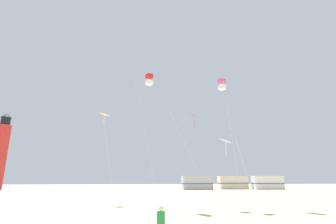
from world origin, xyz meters
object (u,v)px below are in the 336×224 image
Objects in this scene: kite_diamond_gold at (105,118)px; kite_diamond_white at (226,143)px; rv_van_silver at (197,183)px; kite_diamond_magenta at (194,118)px; rv_van_white at (268,183)px; kite_box_scarlet at (149,80)px; lighthouse_distant at (0,152)px; kite_flyer_standing at (161,219)px; kite_box_rainbow at (222,85)px; rv_van_cream at (233,183)px.

kite_diamond_gold is 1.73× the size of kite_diamond_white.
kite_diamond_gold is 31.72m from rv_van_silver.
kite_diamond_white is (11.14, -7.90, -3.77)m from kite_diamond_gold.
kite_diamond_magenta is 0.88× the size of kite_diamond_gold.
kite_diamond_gold reaches higher than rv_van_white.
lighthouse_distant is at bearing 132.53° from kite_box_scarlet.
kite_diamond_white is (2.07, -2.82, -2.70)m from kite_diamond_magenta.
kite_flyer_standing is 0.12× the size of kite_diamond_gold.
kite_diamond_gold is 41.41m from lighthouse_distant.
kite_diamond_magenta is 0.67× the size of kite_box_rainbow.
kite_flyer_standing is 0.09× the size of kite_box_scarlet.
kite_box_rainbow is 1.89× the size of rv_van_silver.
kite_diamond_gold is (-5.19, 16.48, 8.23)m from kite_flyer_standing.
kite_box_rainbow reaches higher than rv_van_cream.
kite_box_scarlet is 1.96× the size of rv_van_cream.
kite_diamond_magenta is 0.49× the size of lighthouse_distant.
rv_van_silver is 1.01× the size of rv_van_cream.
kite_flyer_standing is 14.01m from kite_diamond_magenta.
kite_diamond_magenta reaches higher than kite_flyer_standing.
kite_diamond_white is at bearing -53.72° from kite_diamond_magenta.
kite_diamond_white is 0.33× the size of lighthouse_distant.
kite_box_scarlet reaches higher than rv_van_cream.
rv_van_silver is (6.82, 31.49, -6.39)m from kite_diamond_magenta.
lighthouse_distant reaches higher than kite_diamond_gold.
kite_diamond_gold is at bearing 144.40° from kite_box_scarlet.
lighthouse_distant is at bearing 134.80° from kite_diamond_magenta.
rv_van_white is (22.36, 31.32, -6.39)m from kite_diamond_magenta.
kite_diamond_white reaches higher than kite_flyer_standing.
lighthouse_distant is at bearing 138.42° from kite_box_rainbow.
rv_van_silver is at bearing -6.50° from lighthouse_distant.
kite_box_scarlet is 47.36m from lighthouse_distant.
kite_diamond_white reaches higher than rv_van_white.
kite_diamond_gold is at bearing -132.61° from rv_van_cream.
rv_van_silver is at bearing 82.12° from kite_diamond_white.
lighthouse_distant is at bearing 130.84° from kite_diamond_gold.
lighthouse_distant is (-31.88, 34.76, -4.36)m from kite_box_scarlet.
kite_box_rainbow is at bearing -121.05° from rv_van_white.
rv_van_cream is at bearing 69.94° from kite_diamond_white.
rv_van_silver is (11.08, 29.86, -10.81)m from kite_box_scarlet.
lighthouse_distant is 2.56× the size of rv_van_silver.
lighthouse_distant reaches higher than kite_diamond_magenta.
kite_diamond_white is (5.95, 8.58, 4.47)m from kite_flyer_standing.
kite_box_scarlet is (-6.33, 4.46, 7.12)m from kite_diamond_white.
kite_diamond_gold reaches higher than kite_diamond_white.
kite_box_scarlet is 1.97× the size of rv_van_white.
kite_diamond_gold reaches higher than rv_van_cream.
kite_box_scarlet is at bearing -130.60° from rv_van_white.
kite_diamond_magenta is at bearing -103.97° from kite_flyer_standing.
kite_diamond_gold is 0.56× the size of lighthouse_distant.
kite_diamond_magenta reaches higher than kite_diamond_white.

